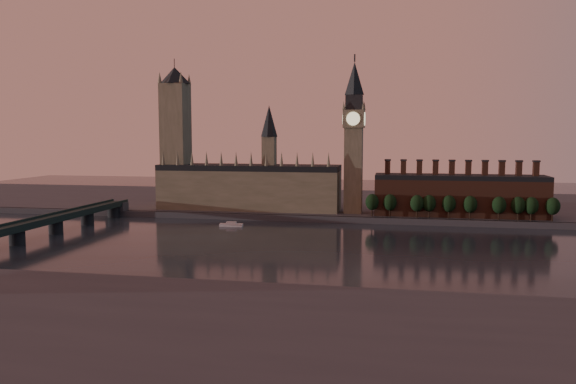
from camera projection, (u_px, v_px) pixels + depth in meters
name	position (u px, v px, depth m)	size (l,w,h in m)	color
ground	(316.00, 250.00, 280.17)	(900.00, 900.00, 0.00)	black
north_bank	(347.00, 203.00, 453.89)	(900.00, 182.00, 4.00)	#414145
palace_of_westminster	(250.00, 185.00, 402.38)	(130.00, 30.30, 74.00)	#81765C
victoria_tower	(176.00, 132.00, 409.16)	(24.00, 24.00, 108.00)	#81765C
big_ben	(354.00, 136.00, 380.01)	(15.00, 15.00, 107.00)	#81765C
chimney_block	(459.00, 195.00, 370.75)	(110.00, 25.00, 37.00)	brown
embankment_tree_0	(372.00, 202.00, 367.16)	(8.60, 8.60, 14.88)	black
embankment_tree_1	(390.00, 202.00, 365.04)	(8.60, 8.60, 14.88)	black
embankment_tree_2	(417.00, 203.00, 360.56)	(8.60, 8.60, 14.88)	black
embankment_tree_3	(429.00, 203.00, 360.31)	(8.60, 8.60, 14.88)	black
embankment_tree_4	(449.00, 204.00, 358.31)	(8.60, 8.60, 14.88)	black
embankment_tree_5	(470.00, 204.00, 355.32)	(8.60, 8.60, 14.88)	black
embankment_tree_6	(499.00, 205.00, 351.31)	(8.60, 8.60, 14.88)	black
embankment_tree_7	(518.00, 205.00, 350.40)	(8.60, 8.60, 14.88)	black
embankment_tree_8	(531.00, 206.00, 348.41)	(8.60, 8.60, 14.88)	black
embankment_tree_9	(553.00, 206.00, 345.55)	(8.60, 8.60, 14.88)	black
westminster_bridge	(34.00, 226.00, 305.99)	(14.00, 200.00, 11.55)	#1D2D28
river_boat	(231.00, 225.00, 352.16)	(14.86, 5.36, 2.91)	white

